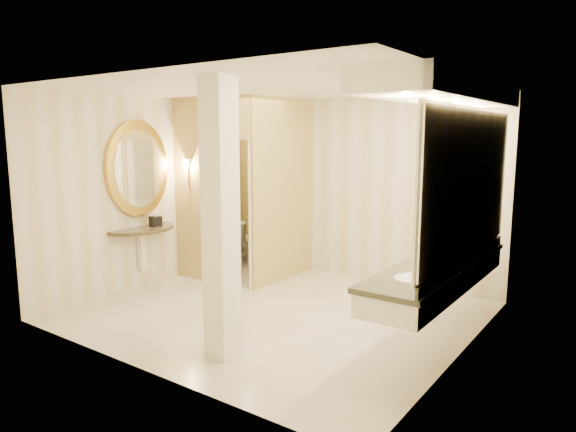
# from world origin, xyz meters

# --- Properties ---
(floor) EXTENTS (4.50, 4.50, 0.00)m
(floor) POSITION_xyz_m (0.00, 0.00, 0.00)
(floor) COLOR silver
(floor) RESTS_ON ground
(ceiling) EXTENTS (4.50, 4.50, 0.00)m
(ceiling) POSITION_xyz_m (0.00, 0.00, 2.70)
(ceiling) COLOR white
(ceiling) RESTS_ON wall_back
(wall_back) EXTENTS (4.50, 0.02, 2.70)m
(wall_back) POSITION_xyz_m (0.00, 2.00, 1.35)
(wall_back) COLOR silver
(wall_back) RESTS_ON floor
(wall_front) EXTENTS (4.50, 0.02, 2.70)m
(wall_front) POSITION_xyz_m (0.00, -2.00, 1.35)
(wall_front) COLOR silver
(wall_front) RESTS_ON floor
(wall_left) EXTENTS (0.02, 4.00, 2.70)m
(wall_left) POSITION_xyz_m (-2.25, 0.00, 1.35)
(wall_left) COLOR silver
(wall_left) RESTS_ON floor
(wall_right) EXTENTS (0.02, 4.00, 2.70)m
(wall_right) POSITION_xyz_m (2.25, 0.00, 1.35)
(wall_right) COLOR silver
(wall_right) RESTS_ON floor
(toilet_closet) EXTENTS (1.50, 1.55, 2.70)m
(toilet_closet) POSITION_xyz_m (-1.13, 0.96, 1.39)
(toilet_closet) COLOR tan
(toilet_closet) RESTS_ON floor
(wall_sconce) EXTENTS (0.14, 0.14, 0.42)m
(wall_sconce) POSITION_xyz_m (-1.93, 0.43, 1.73)
(wall_sconce) COLOR gold
(wall_sconce) RESTS_ON toilet_closet
(vanity) EXTENTS (0.75, 2.83, 2.09)m
(vanity) POSITION_xyz_m (1.98, 0.18, 1.63)
(vanity) COLOR white
(vanity) RESTS_ON floor
(console_shelf) EXTENTS (1.04, 1.04, 1.97)m
(console_shelf) POSITION_xyz_m (-2.21, -0.26, 1.35)
(console_shelf) COLOR black
(console_shelf) RESTS_ON floor
(pillar) EXTENTS (0.27, 0.27, 2.70)m
(pillar) POSITION_xyz_m (0.35, -1.34, 1.35)
(pillar) COLOR white
(pillar) RESTS_ON floor
(tissue_box) EXTENTS (0.17, 0.17, 0.14)m
(tissue_box) POSITION_xyz_m (-2.07, -0.09, 0.95)
(tissue_box) COLOR black
(tissue_box) RESTS_ON console_shelf
(toilet) EXTENTS (0.61, 0.85, 0.79)m
(toilet) POSITION_xyz_m (-1.92, 1.58, 0.39)
(toilet) COLOR white
(toilet) RESTS_ON floor
(soap_bottle_a) EXTENTS (0.06, 0.06, 0.13)m
(soap_bottle_a) POSITION_xyz_m (1.88, 0.31, 0.94)
(soap_bottle_a) COLOR beige
(soap_bottle_a) RESTS_ON vanity
(soap_bottle_b) EXTENTS (0.12, 0.12, 0.13)m
(soap_bottle_b) POSITION_xyz_m (1.93, -0.18, 0.94)
(soap_bottle_b) COLOR silver
(soap_bottle_b) RESTS_ON vanity
(soap_bottle_c) EXTENTS (0.09, 0.09, 0.21)m
(soap_bottle_c) POSITION_xyz_m (1.96, 0.31, 0.98)
(soap_bottle_c) COLOR #C6B28C
(soap_bottle_c) RESTS_ON vanity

